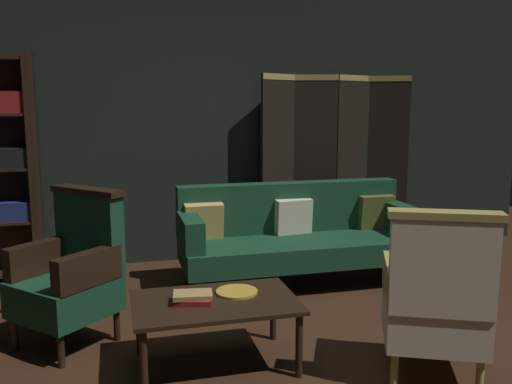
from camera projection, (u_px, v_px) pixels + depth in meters
The scene contains 10 objects.
ground_plane at pixel (288, 359), 3.46m from camera, with size 10.00×10.00×0.00m, color #331E11.
back_wall at pixel (215, 124), 5.57m from camera, with size 7.20×0.10×2.80m, color black.
folding_screen at pixel (334, 162), 5.81m from camera, with size 1.71×0.31×1.90m.
velvet_couch at pixel (297, 232), 4.91m from camera, with size 2.12×0.78×0.88m.
coffee_table at pixel (215, 307), 3.32m from camera, with size 1.00×0.64×0.42m.
armchair_gilt_accent at pixel (436, 299), 3.14m from camera, with size 0.77×0.76×1.04m.
armchair_wing_left at pixel (72, 272), 3.63m from camera, with size 0.82×0.82×1.04m.
book_red_leather at pixel (193, 300), 3.27m from camera, with size 0.23×0.16×0.03m, color maroon.
book_tan_leather at pixel (193, 295), 3.27m from camera, with size 0.23×0.15×0.03m, color #9E7A47.
brass_tray at pixel (237, 292), 3.44m from camera, with size 0.26×0.26×0.02m, color gold.
Camera 1 is at (-1.01, -3.08, 1.61)m, focal length 38.12 mm.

